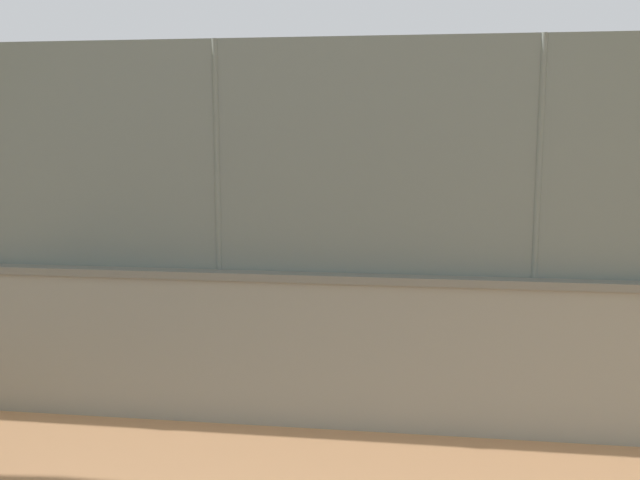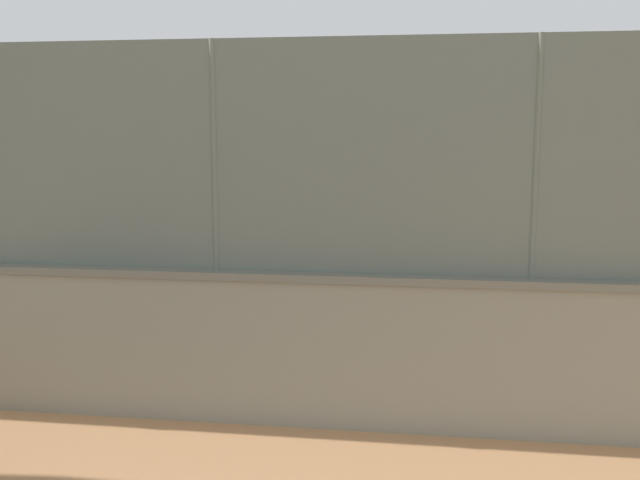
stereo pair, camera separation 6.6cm
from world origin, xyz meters
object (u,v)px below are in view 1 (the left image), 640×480
(player_baseline_waiting, at_px, (194,218))
(player_near_wall_returning, at_px, (524,201))
(sports_ball, at_px, (505,243))
(player_at_service_line, at_px, (287,243))

(player_baseline_waiting, bearing_deg, player_near_wall_returning, -152.71)
(sports_ball, bearing_deg, player_at_service_line, 56.63)
(player_near_wall_returning, relative_size, player_baseline_waiting, 1.15)
(player_baseline_waiting, distance_m, sports_ball, 8.40)
(player_at_service_line, distance_m, player_baseline_waiting, 5.79)
(player_near_wall_returning, height_order, player_at_service_line, player_near_wall_returning)
(player_at_service_line, relative_size, player_baseline_waiting, 1.14)
(sports_ball, bearing_deg, player_baseline_waiting, 16.10)
(player_near_wall_returning, relative_size, sports_ball, 14.14)
(player_baseline_waiting, relative_size, sports_ball, 12.24)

